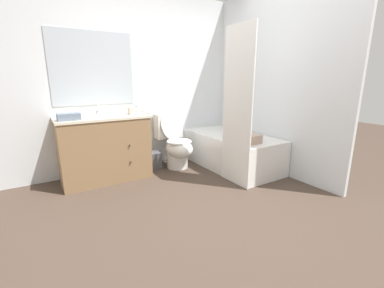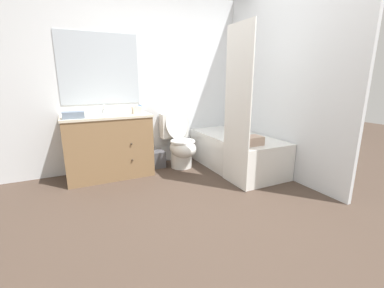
% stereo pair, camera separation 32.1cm
% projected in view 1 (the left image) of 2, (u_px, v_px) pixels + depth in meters
% --- Properties ---
extents(ground_plane, '(14.00, 14.00, 0.00)m').
position_uv_depth(ground_plane, '(222.00, 210.00, 2.62)').
color(ground_plane, '#47382D').
extents(wall_back, '(8.00, 0.06, 2.50)m').
position_uv_depth(wall_back, '(148.00, 82.00, 3.78)').
color(wall_back, silver).
rests_on(wall_back, ground_plane).
extents(wall_right, '(0.05, 2.77, 2.50)m').
position_uv_depth(wall_right, '(261.00, 82.00, 3.73)').
color(wall_right, silver).
rests_on(wall_right, ground_plane).
extents(vanity_cabinet, '(1.11, 0.59, 0.84)m').
position_uv_depth(vanity_cabinet, '(104.00, 147.00, 3.34)').
color(vanity_cabinet, olive).
rests_on(vanity_cabinet, ground_plane).
extents(sink_faucet, '(0.14, 0.12, 0.12)m').
position_uv_depth(sink_faucet, '(98.00, 112.00, 3.40)').
color(sink_faucet, silver).
rests_on(sink_faucet, vanity_cabinet).
extents(toilet, '(0.42, 0.67, 0.86)m').
position_uv_depth(toilet, '(176.00, 144.00, 3.82)').
color(toilet, white).
rests_on(toilet, ground_plane).
extents(bathtub, '(0.75, 1.53, 0.49)m').
position_uv_depth(bathtub, '(231.00, 150.00, 3.87)').
color(bathtub, white).
rests_on(bathtub, ground_plane).
extents(shower_curtain, '(0.01, 0.50, 1.90)m').
position_uv_depth(shower_curtain, '(237.00, 109.00, 3.05)').
color(shower_curtain, white).
rests_on(shower_curtain, ground_plane).
extents(wastebasket, '(0.24, 0.20, 0.24)m').
position_uv_depth(wastebasket, '(152.00, 160.00, 3.80)').
color(wastebasket, '#4C4C51').
rests_on(wastebasket, ground_plane).
extents(tissue_box, '(0.11, 0.12, 0.12)m').
position_uv_depth(tissue_box, '(133.00, 111.00, 3.40)').
color(tissue_box, beige).
rests_on(tissue_box, vanity_cabinet).
extents(soap_dispenser, '(0.06, 0.06, 0.13)m').
position_uv_depth(soap_dispenser, '(135.00, 109.00, 3.49)').
color(soap_dispenser, '#4C7AB2').
rests_on(soap_dispenser, vanity_cabinet).
extents(hand_towel_folded, '(0.24, 0.16, 0.08)m').
position_uv_depth(hand_towel_folded, '(69.00, 117.00, 2.91)').
color(hand_towel_folded, slate).
rests_on(hand_towel_folded, vanity_cabinet).
extents(bath_towel_folded, '(0.28, 0.19, 0.11)m').
position_uv_depth(bath_towel_folded, '(249.00, 139.00, 3.27)').
color(bath_towel_folded, tan).
rests_on(bath_towel_folded, bathtub).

